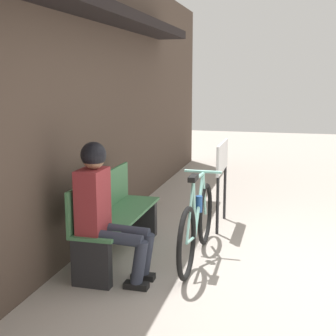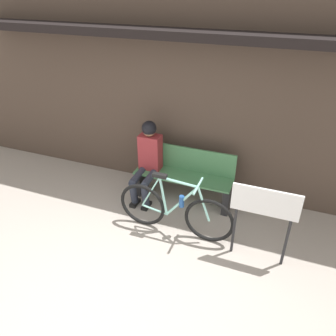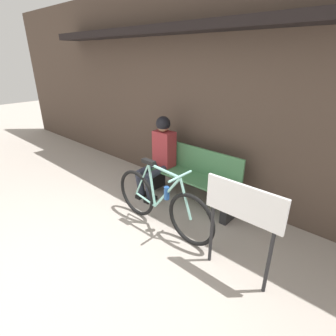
# 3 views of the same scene
# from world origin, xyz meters

# --- Properties ---
(storefront_wall) EXTENTS (12.00, 0.56, 3.20)m
(storefront_wall) POSITION_xyz_m (0.00, 2.68, 1.66)
(storefront_wall) COLOR #4C3D33
(storefront_wall) RESTS_ON ground_plane
(park_bench_near) EXTENTS (1.55, 0.42, 0.86)m
(park_bench_near) POSITION_xyz_m (0.17, 2.25, 0.40)
(park_bench_near) COLOR #477F51
(park_bench_near) RESTS_ON ground_plane
(bicycle) EXTENTS (1.66, 0.40, 0.92)m
(bicycle) POSITION_xyz_m (0.32, 1.41, 0.37)
(bicycle) COLOR black
(bicycle) RESTS_ON ground_plane
(person_seated) EXTENTS (0.34, 0.66, 1.29)m
(person_seated) POSITION_xyz_m (-0.40, 2.13, 0.73)
(person_seated) COLOR #2D3342
(person_seated) RESTS_ON ground_plane
(signboard) EXTENTS (0.80, 0.04, 1.06)m
(signboard) POSITION_xyz_m (1.47, 1.33, 0.79)
(signboard) COLOR #232326
(signboard) RESTS_ON ground_plane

